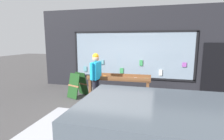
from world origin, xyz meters
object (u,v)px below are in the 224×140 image
at_px(display_table_main, 119,80).
at_px(person_browsing, 96,74).
at_px(small_dog, 102,97).
at_px(sandwich_board_sign, 78,85).

xyz_separation_m(display_table_main, person_browsing, (-0.73, -0.46, 0.30)).
bearing_deg(person_browsing, small_dog, -126.52).
height_order(person_browsing, small_dog, person_browsing).
bearing_deg(display_table_main, person_browsing, -147.99).
xyz_separation_m(display_table_main, small_dog, (-0.42, -0.74, -0.44)).
relative_size(display_table_main, person_browsing, 1.31).
bearing_deg(display_table_main, small_dog, -119.50).
xyz_separation_m(display_table_main, sandwich_board_sign, (-1.64, -0.05, -0.26)).
xyz_separation_m(small_dog, sandwich_board_sign, (-1.22, 0.69, 0.18)).
distance_m(person_browsing, small_dog, 0.85).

